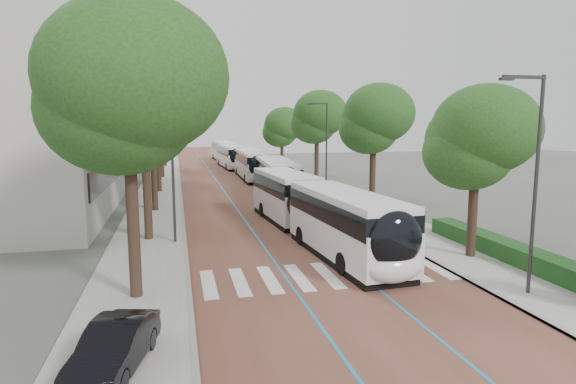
# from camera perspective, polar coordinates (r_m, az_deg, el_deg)

# --- Properties ---
(ground) EXTENTS (160.00, 160.00, 0.00)m
(ground) POSITION_cam_1_polar(r_m,az_deg,el_deg) (19.86, 5.03, -10.75)
(ground) COLOR #51544C
(ground) RESTS_ON ground
(road) EXTENTS (11.00, 140.00, 0.02)m
(road) POSITION_cam_1_polar(r_m,az_deg,el_deg) (58.48, -7.26, 1.89)
(road) COLOR brown
(road) RESTS_ON ground
(sidewalk_left) EXTENTS (4.00, 140.00, 0.12)m
(sidewalk_left) POSITION_cam_1_polar(r_m,az_deg,el_deg) (58.19, -14.62, 1.70)
(sidewalk_left) COLOR #9C9A94
(sidewalk_left) RESTS_ON ground
(sidewalk_right) EXTENTS (4.00, 140.00, 0.12)m
(sidewalk_right) POSITION_cam_1_polar(r_m,az_deg,el_deg) (59.70, -0.08, 2.13)
(sidewalk_right) COLOR #9C9A94
(sidewalk_right) RESTS_ON ground
(kerb_left) EXTENTS (0.20, 140.00, 0.14)m
(kerb_left) POSITION_cam_1_polar(r_m,az_deg,el_deg) (58.17, -12.75, 1.77)
(kerb_left) COLOR gray
(kerb_left) RESTS_ON ground
(kerb_right) EXTENTS (0.20, 140.00, 0.14)m
(kerb_right) POSITION_cam_1_polar(r_m,az_deg,el_deg) (59.30, -1.87, 2.09)
(kerb_right) COLOR gray
(kerb_right) RESTS_ON ground
(zebra_crossing) EXTENTS (10.55, 3.60, 0.01)m
(zebra_crossing) POSITION_cam_1_polar(r_m,az_deg,el_deg) (20.81, 4.70, -9.77)
(zebra_crossing) COLOR silver
(zebra_crossing) RESTS_ON ground
(lane_line_left) EXTENTS (0.12, 126.00, 0.01)m
(lane_line_left) POSITION_cam_1_polar(r_m,az_deg,el_deg) (58.34, -8.82, 1.86)
(lane_line_left) COLOR teal
(lane_line_left) RESTS_ON road
(lane_line_right) EXTENTS (0.12, 126.00, 0.01)m
(lane_line_right) POSITION_cam_1_polar(r_m,az_deg,el_deg) (58.66, -5.70, 1.95)
(lane_line_right) COLOR teal
(lane_line_right) RESTS_ON road
(office_building) EXTENTS (18.11, 40.00, 14.00)m
(office_building) POSITION_cam_1_polar(r_m,az_deg,el_deg) (47.78, -29.93, 7.84)
(office_building) COLOR #AAA89D
(office_building) RESTS_ON ground
(hedge) EXTENTS (1.20, 14.00, 0.80)m
(hedge) POSITION_cam_1_polar(r_m,az_deg,el_deg) (24.05, 26.29, -6.90)
(hedge) COLOR #143B16
(hedge) RESTS_ON sidewalk_right
(streetlight_near) EXTENTS (1.82, 0.20, 8.00)m
(streetlight_near) POSITION_cam_1_polar(r_m,az_deg,el_deg) (19.48, 27.01, 2.54)
(streetlight_near) COLOR #2F2F32
(streetlight_near) RESTS_ON sidewalk_right
(streetlight_far) EXTENTS (1.82, 0.20, 8.00)m
(streetlight_far) POSITION_cam_1_polar(r_m,az_deg,el_deg) (41.78, 4.36, 6.01)
(streetlight_far) COLOR #2F2F32
(streetlight_far) RESTS_ON sidewalk_right
(lamp_post_left) EXTENTS (0.14, 0.14, 8.00)m
(lamp_post_left) POSITION_cam_1_polar(r_m,az_deg,el_deg) (25.93, -13.51, 2.87)
(lamp_post_left) COLOR #2F2F32
(lamp_post_left) RESTS_ON sidewalk_left
(trees_left) EXTENTS (6.50, 61.27, 10.18)m
(trees_left) POSITION_cam_1_polar(r_m,az_deg,el_deg) (42.90, -15.43, 8.52)
(trees_left) COLOR black
(trees_left) RESTS_ON ground
(trees_right) EXTENTS (5.31, 47.08, 8.98)m
(trees_right) POSITION_cam_1_polar(r_m,az_deg,el_deg) (43.54, 5.13, 7.74)
(trees_right) COLOR black
(trees_right) RESTS_ON ground
(lead_bus) EXTENTS (3.95, 18.53, 3.20)m
(lead_bus) POSITION_cam_1_polar(r_m,az_deg,el_deg) (26.43, 3.39, -2.27)
(lead_bus) COLOR black
(lead_bus) RESTS_ON ground
(bus_queued_0) EXTENTS (3.31, 12.53, 3.20)m
(bus_queued_0) POSITION_cam_1_polar(r_m,az_deg,el_deg) (41.67, -1.30, 1.62)
(bus_queued_0) COLOR white
(bus_queued_0) RESTS_ON ground
(bus_queued_1) EXTENTS (2.68, 12.43, 3.20)m
(bus_queued_1) POSITION_cam_1_polar(r_m,az_deg,el_deg) (54.75, -4.31, 3.20)
(bus_queued_1) COLOR white
(bus_queued_1) RESTS_ON ground
(bus_queued_2) EXTENTS (3.10, 12.50, 3.20)m
(bus_queued_2) POSITION_cam_1_polar(r_m,az_deg,el_deg) (68.60, -6.72, 4.19)
(bus_queued_2) COLOR white
(bus_queued_2) RESTS_ON ground
(bus_queued_3) EXTENTS (3.14, 12.51, 3.20)m
(bus_queued_3) POSITION_cam_1_polar(r_m,az_deg,el_deg) (81.04, -7.61, 4.80)
(bus_queued_3) COLOR white
(bus_queued_3) RESTS_ON ground
(parked_car) EXTENTS (2.23, 4.02, 1.26)m
(parked_car) POSITION_cam_1_polar(r_m,az_deg,el_deg) (13.71, -19.89, -16.87)
(parked_car) COLOR black
(parked_car) RESTS_ON sidewalk_left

